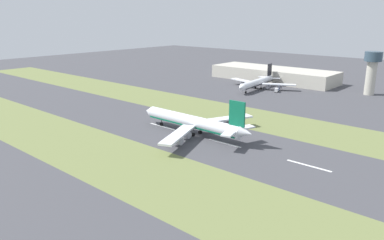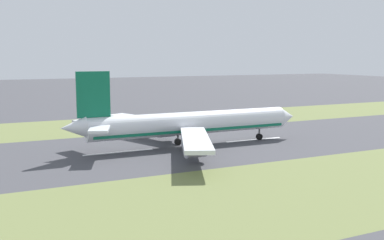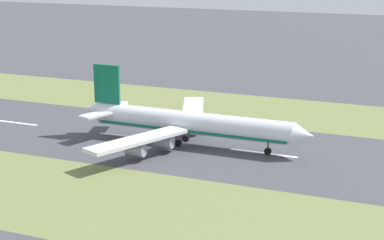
# 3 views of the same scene
# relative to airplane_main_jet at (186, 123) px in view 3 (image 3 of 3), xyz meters

# --- Properties ---
(ground_plane) EXTENTS (800.00, 800.00, 0.00)m
(ground_plane) POSITION_rel_airplane_main_jet_xyz_m (-0.52, -1.55, -6.02)
(ground_plane) COLOR #424247
(grass_median_west) EXTENTS (40.00, 600.00, 0.01)m
(grass_median_west) POSITION_rel_airplane_main_jet_xyz_m (-45.52, -1.55, -6.02)
(grass_median_west) COLOR olive
(grass_median_west) RESTS_ON ground
(grass_median_east) EXTENTS (40.00, 600.00, 0.01)m
(grass_median_east) POSITION_rel_airplane_main_jet_xyz_m (44.48, -1.55, -6.02)
(grass_median_east) COLOR olive
(grass_median_east) RESTS_ON ground
(centreline_dash_near) EXTENTS (1.20, 18.00, 0.01)m
(centreline_dash_near) POSITION_rel_airplane_main_jet_xyz_m (-0.52, -58.09, -6.01)
(centreline_dash_near) COLOR silver
(centreline_dash_near) RESTS_ON ground
(centreline_dash_mid) EXTENTS (1.20, 18.00, 0.01)m
(centreline_dash_mid) POSITION_rel_airplane_main_jet_xyz_m (-0.52, -18.09, -6.01)
(centreline_dash_mid) COLOR silver
(centreline_dash_mid) RESTS_ON ground
(centreline_dash_far) EXTENTS (1.20, 18.00, 0.01)m
(centreline_dash_far) POSITION_rel_airplane_main_jet_xyz_m (-0.52, 21.91, -6.01)
(centreline_dash_far) COLOR silver
(centreline_dash_far) RESTS_ON ground
(airplane_main_jet) EXTENTS (64.13, 67.03, 20.20)m
(airplane_main_jet) POSITION_rel_airplane_main_jet_xyz_m (0.00, 0.00, 0.00)
(airplane_main_jet) COLOR silver
(airplane_main_jet) RESTS_ON ground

